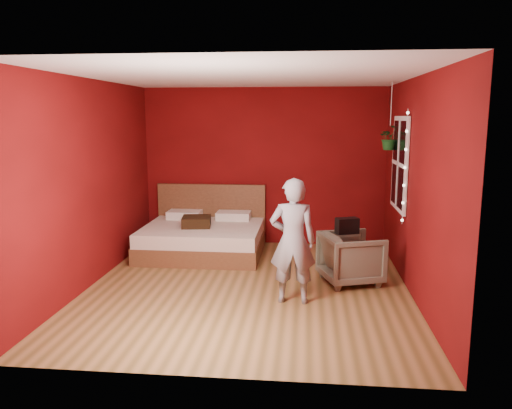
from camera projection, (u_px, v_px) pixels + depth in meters
name	position (u px, v px, depth m)	size (l,w,h in m)	color
floor	(248.00, 287.00, 6.33)	(4.50, 4.50, 0.00)	olive
room_walls	(248.00, 154.00, 6.04)	(4.04, 4.54, 2.62)	#690B0C
window	(399.00, 164.00, 6.75)	(0.05, 0.97, 1.27)	white
fairy_lights	(405.00, 168.00, 6.24)	(0.04, 0.04, 1.45)	silver
bed	(204.00, 237.00, 7.85)	(1.83, 1.55, 1.00)	brown
person	(293.00, 241.00, 5.69)	(0.53, 0.35, 1.46)	gray
armchair	(351.00, 258.00, 6.44)	(0.70, 0.72, 0.65)	#6B6854
handbag	(347.00, 226.00, 6.37)	(0.28, 0.14, 0.20)	black
throw_pillow	(196.00, 222.00, 7.67)	(0.43, 0.43, 0.15)	#311F10
hanging_plant	(390.00, 138.00, 7.07)	(0.35, 0.32, 0.94)	silver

